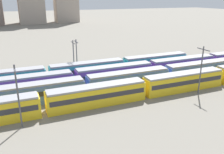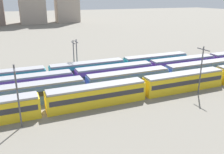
# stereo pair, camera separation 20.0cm
# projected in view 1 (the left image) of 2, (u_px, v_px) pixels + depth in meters

# --- Properties ---
(ground_plane) EXTENTS (600.00, 600.00, 0.00)m
(ground_plane) POSITION_uv_depth(u_px,v_px,m) (40.00, 97.00, 46.72)
(ground_plane) COLOR slate
(train_track_0) EXTENTS (93.60, 3.06, 3.75)m
(train_track_0) POSITION_uv_depth(u_px,v_px,m) (184.00, 81.00, 49.55)
(train_track_0) COLOR yellow
(train_track_0) RESTS_ON ground_plane
(train_track_1) EXTENTS (93.60, 3.06, 3.75)m
(train_track_1) POSITION_uv_depth(u_px,v_px,m) (199.00, 70.00, 57.31)
(train_track_1) COLOR #4C70BC
(train_track_1) RESTS_ON ground_plane
(train_track_2) EXTENTS (112.50, 3.06, 3.75)m
(train_track_2) POSITION_uv_depth(u_px,v_px,m) (211.00, 61.00, 64.96)
(train_track_2) COLOR #6B429E
(train_track_2) RESTS_ON ground_plane
(train_track_3) EXTENTS (55.80, 3.06, 3.75)m
(train_track_3) POSITION_uv_depth(u_px,v_px,m) (88.00, 70.00, 57.38)
(train_track_3) COLOR teal
(train_track_3) RESTS_ON ground_plane
(catenary_pole_0) EXTENTS (0.24, 3.20, 9.67)m
(catenary_pole_0) POSITION_uv_depth(u_px,v_px,m) (18.00, 94.00, 34.17)
(catenary_pole_0) COLOR #4C4C51
(catenary_pole_0) RESTS_ON ground_plane
(catenary_pole_1) EXTENTS (0.24, 3.20, 8.60)m
(catenary_pole_1) POSITION_uv_depth(u_px,v_px,m) (74.00, 56.00, 58.38)
(catenary_pole_1) COLOR #4C4C51
(catenary_pole_1) RESTS_ON ground_plane
(catenary_pole_2) EXTENTS (0.24, 3.20, 9.61)m
(catenary_pole_2) POSITION_uv_depth(u_px,v_px,m) (201.00, 68.00, 46.51)
(catenary_pole_2) COLOR #4C4C51
(catenary_pole_2) RESTS_ON ground_plane
(catenary_pole_3) EXTENTS (0.24, 3.20, 8.82)m
(catenary_pole_3) POSITION_uv_depth(u_px,v_px,m) (77.00, 55.00, 58.35)
(catenary_pole_3) COLOR #4C4C51
(catenary_pole_3) RESTS_ON ground_plane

